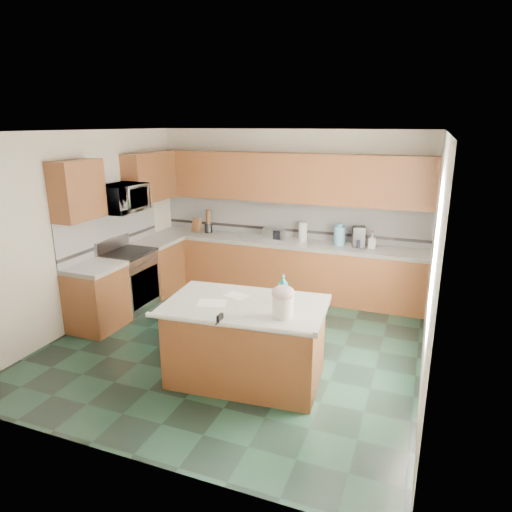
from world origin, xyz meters
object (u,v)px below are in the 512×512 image
at_px(island_top, 246,306).
at_px(soap_bottle_island, 283,289).
at_px(island_base, 246,344).
at_px(coffee_maker, 358,236).
at_px(knife_block, 197,225).
at_px(toaster_oven, 274,233).
at_px(treat_jar, 283,306).

bearing_deg(island_top, soap_bottle_island, 15.90).
bearing_deg(island_base, coffee_maker, 69.91).
bearing_deg(coffee_maker, soap_bottle_island, -112.86).
relative_size(knife_block, toaster_oven, 0.74).
distance_m(treat_jar, coffee_maker, 3.04).
bearing_deg(coffee_maker, island_base, -119.78).
bearing_deg(knife_block, island_top, -50.92).
xyz_separation_m(island_top, coffee_maker, (0.76, 2.82, 0.19)).
relative_size(toaster_oven, coffee_maker, 1.04).
distance_m(island_base, soap_bottle_island, 0.76).
xyz_separation_m(treat_jar, coffee_maker, (0.28, 3.02, 0.05)).
xyz_separation_m(island_base, coffee_maker, (0.76, 2.82, 0.65)).
bearing_deg(soap_bottle_island, island_base, -170.11).
height_order(treat_jar, soap_bottle_island, soap_bottle_island).
relative_size(treat_jar, coffee_maker, 0.70).
relative_size(knife_block, coffee_maker, 0.77).
xyz_separation_m(island_top, knife_block, (-2.09, 2.79, 0.15)).
bearing_deg(knife_block, coffee_maker, 2.95).
xyz_separation_m(soap_bottle_island, coffee_maker, (0.38, 2.68, -0.00)).
xyz_separation_m(treat_jar, toaster_oven, (-1.12, 2.99, -0.02)).
distance_m(island_base, treat_jar, 0.80).
relative_size(treat_jar, knife_block, 0.91).
bearing_deg(coffee_maker, treat_jar, -109.96).
bearing_deg(coffee_maker, knife_block, 165.86).
xyz_separation_m(island_base, toaster_oven, (-0.63, 2.79, 0.59)).
relative_size(island_top, knife_block, 7.10).
relative_size(island_base, knife_block, 6.69).
relative_size(island_base, island_top, 0.94).
xyz_separation_m(treat_jar, soap_bottle_island, (-0.11, 0.34, 0.05)).
height_order(knife_block, toaster_oven, knife_block).
height_order(treat_jar, coffee_maker, coffee_maker).
bearing_deg(treat_jar, island_base, 135.50).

